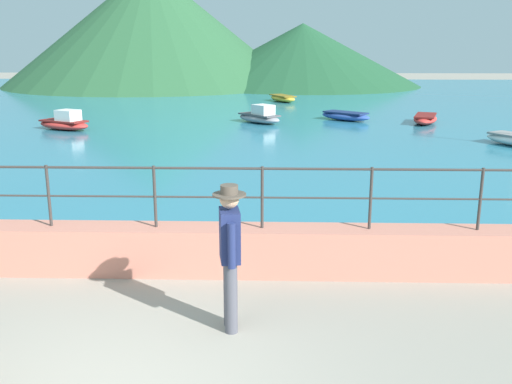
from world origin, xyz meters
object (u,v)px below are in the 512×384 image
Objects in this scene: person_walking at (230,250)px; boat_5 at (345,116)px; boat_2 at (260,116)px; boat_0 at (425,119)px; boat_3 at (283,98)px; boat_1 at (65,123)px.

person_walking is 0.75× the size of boat_5.
boat_2 is (-0.07, 17.57, -0.65)m from person_walking.
boat_0 and boat_3 have the same top height.
boat_2 reaches higher than boat_3.
boat_0 is at bearing 8.71° from boat_1.
boat_0 is at bearing 0.18° from boat_2.
boat_5 is at bearing 13.92° from boat_2.
boat_1 is at bearing -171.29° from boat_0.
person_walking is 0.76× the size of boat_2.
boat_5 is (-3.15, 0.88, 0.00)m from boat_0.
boat_0 is 1.00× the size of boat_1.
boat_3 is (-5.70, 8.80, 0.00)m from boat_0.
boat_0 is 1.05× the size of boat_5.
boat_1 and boat_2 have the same top height.
boat_2 is 3.73m from boat_5.
boat_3 is 1.05× the size of boat_5.
boat_0 is 10.48m from boat_3.
boat_0 is 14.29m from boat_1.
boat_5 is at bearing 164.45° from boat_0.
boat_2 is at bearing 16.24° from boat_1.
person_walking reaches higher than boat_2.
boat_0 is at bearing -57.08° from boat_3.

